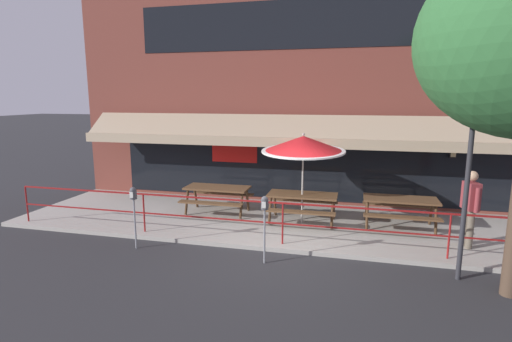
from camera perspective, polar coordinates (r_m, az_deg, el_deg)
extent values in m
plane|color=#2D2D30|center=(8.97, 3.43, -11.59)|extent=(120.00, 120.00, 0.00)
cube|color=#ADA89E|center=(10.81, 5.41, -7.42)|extent=(15.00, 4.00, 0.10)
cube|color=brown|center=(12.52, 7.31, 12.40)|extent=(15.00, 0.50, 7.59)
cube|color=black|center=(12.43, 7.35, 20.16)|extent=(10.50, 0.02, 1.40)
cube|color=black|center=(12.42, 6.91, 1.09)|extent=(12.00, 0.02, 2.30)
cube|color=red|center=(12.82, -3.11, 2.81)|extent=(1.50, 0.02, 0.70)
cube|color=tan|center=(11.75, 6.70, 6.21)|extent=(13.80, 0.92, 0.70)
cube|color=tan|center=(11.28, 6.32, 4.00)|extent=(13.80, 0.08, 0.28)
cube|color=black|center=(12.39, 26.22, 3.23)|extent=(0.04, 0.28, 0.04)
cube|color=black|center=(12.27, 26.28, 2.32)|extent=(0.18, 0.18, 0.28)
cube|color=beige|center=(12.27, 26.28, 2.32)|extent=(0.13, 0.19, 0.20)
cylinder|color=maroon|center=(12.26, -29.91, -4.10)|extent=(0.04, 0.04, 0.95)
cylinder|color=maroon|center=(10.21, -15.71, -5.79)|extent=(0.04, 0.04, 0.95)
cylinder|color=maroon|center=(9.05, 3.82, -7.51)|extent=(0.04, 0.04, 0.95)
cylinder|color=maroon|center=(9.13, 25.89, -8.41)|extent=(0.04, 0.04, 0.95)
cube|color=maroon|center=(8.91, 3.86, -4.61)|extent=(13.80, 0.04, 0.04)
cube|color=maroon|center=(9.05, 3.82, -7.51)|extent=(13.80, 0.03, 0.03)
cube|color=brown|center=(11.36, -5.56, -2.40)|extent=(1.80, 0.80, 0.05)
cube|color=brown|center=(10.90, -6.55, -4.60)|extent=(1.80, 0.26, 0.04)
cube|color=brown|center=(11.96, -4.61, -3.20)|extent=(1.80, 0.26, 0.04)
cylinder|color=#48311E|center=(10.91, -2.11, -4.90)|extent=(0.07, 0.30, 0.73)
cylinder|color=#48311E|center=(11.51, -1.23, -4.08)|extent=(0.07, 0.30, 0.73)
cylinder|color=#48311E|center=(11.45, -9.85, -4.31)|extent=(0.07, 0.30, 0.73)
cylinder|color=#48311E|center=(12.02, -8.62, -3.56)|extent=(0.07, 0.30, 0.73)
cube|color=brown|center=(10.56, 6.66, -3.41)|extent=(1.80, 0.80, 0.05)
cube|color=brown|center=(10.09, 6.19, -5.84)|extent=(1.80, 0.26, 0.04)
cube|color=brown|center=(11.20, 7.01, -4.20)|extent=(1.80, 0.26, 0.04)
cylinder|color=#48311E|center=(10.29, 10.82, -6.05)|extent=(0.07, 0.30, 0.73)
cylinder|color=#48311E|center=(10.90, 11.02, -5.11)|extent=(0.07, 0.30, 0.73)
cylinder|color=#48311E|center=(10.48, 2.03, -5.55)|extent=(0.07, 0.30, 0.73)
cylinder|color=#48311E|center=(11.09, 2.72, -4.66)|extent=(0.07, 0.30, 0.73)
cube|color=brown|center=(10.70, 19.94, -3.81)|extent=(1.80, 0.80, 0.05)
cube|color=brown|center=(10.22, 20.16, -6.24)|extent=(1.80, 0.26, 0.04)
cube|color=brown|center=(11.33, 19.56, -4.57)|extent=(1.80, 0.26, 0.04)
cylinder|color=#48311E|center=(10.60, 24.31, -6.32)|extent=(0.07, 0.30, 0.73)
cylinder|color=#48311E|center=(11.21, 23.75, -5.40)|extent=(0.07, 0.30, 0.73)
cylinder|color=#48311E|center=(10.43, 15.59, -6.04)|extent=(0.07, 0.30, 0.73)
cylinder|color=#48311E|center=(11.04, 15.52, -5.11)|extent=(0.07, 0.30, 0.73)
cylinder|color=#B7B2A8|center=(10.42, 6.66, -1.30)|extent=(0.04, 0.04, 2.30)
cone|color=red|center=(10.27, 6.78, 3.90)|extent=(2.10, 2.12, 0.50)
cylinder|color=white|center=(10.29, 6.75, 2.85)|extent=(2.14, 2.14, 0.15)
sphere|color=#B7B2A8|center=(10.24, 6.81, 5.23)|extent=(0.07, 0.07, 0.07)
cylinder|color=#665B4C|center=(10.12, 27.72, -7.04)|extent=(0.15, 0.15, 0.86)
cylinder|color=#665B4C|center=(9.95, 28.25, -7.37)|extent=(0.15, 0.15, 0.86)
cube|color=maroon|center=(9.85, 28.35, -3.15)|extent=(0.33, 0.45, 0.60)
cylinder|color=maroon|center=(10.08, 27.64, -2.97)|extent=(0.10, 0.10, 0.54)
cylinder|color=maroon|center=(9.64, 29.06, -3.68)|extent=(0.10, 0.10, 0.54)
sphere|color=tan|center=(9.77, 28.58, -0.64)|extent=(0.22, 0.22, 0.22)
cylinder|color=gray|center=(9.42, -16.90, -7.23)|extent=(0.04, 0.04, 1.15)
cylinder|color=#4C4C51|center=(9.24, -17.12, -3.24)|extent=(0.15, 0.15, 0.20)
sphere|color=#4C4C51|center=(9.21, -17.16, -2.64)|extent=(0.14, 0.14, 0.14)
cube|color=silver|center=(9.17, -17.39, -3.29)|extent=(0.08, 0.01, 0.13)
cylinder|color=gray|center=(8.24, 1.22, -9.33)|extent=(0.04, 0.04, 1.15)
cylinder|color=#4C4C51|center=(8.04, 1.24, -4.80)|extent=(0.15, 0.15, 0.20)
sphere|color=#4C4C51|center=(8.01, 1.24, -4.11)|extent=(0.14, 0.14, 0.14)
cube|color=silver|center=(7.96, 1.11, -4.89)|extent=(0.08, 0.01, 0.13)
cylinder|color=#2D2D33|center=(8.04, 28.20, 1.64)|extent=(0.09, 0.09, 4.61)
cube|color=blue|center=(7.95, 28.88, 8.85)|extent=(0.28, 0.02, 0.40)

